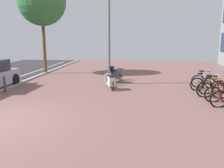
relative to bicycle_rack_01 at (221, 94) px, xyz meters
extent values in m
cube|color=brown|center=(-2.91, -3.12, -0.36)|extent=(14.40, 40.00, 0.05)
torus|color=black|center=(-0.30, -0.74, -0.02)|extent=(0.70, 0.09, 0.70)
cylinder|color=#A11E17|center=(-0.12, -0.74, 0.20)|extent=(0.13, 0.04, 0.55)
cylinder|color=#A11E17|center=(-0.18, -0.74, -0.05)|extent=(0.24, 0.04, 0.08)
cylinder|color=#A11E17|center=(-0.23, -0.74, 0.23)|extent=(0.16, 0.03, 0.51)
cube|color=black|center=(-0.17, -0.74, 0.52)|extent=(0.22, 0.10, 0.06)
torus|color=black|center=(-0.30, 0.03, -0.02)|extent=(0.70, 0.14, 0.70)
cylinder|color=#A31D19|center=(0.06, -0.01, 0.23)|extent=(0.30, 0.07, 0.61)
cylinder|color=#A31D19|center=(-0.12, 0.01, 0.20)|extent=(0.13, 0.05, 0.56)
cylinder|color=#A31D19|center=(0.01, 0.00, 0.50)|extent=(0.37, 0.08, 0.08)
cylinder|color=#A31D19|center=(-0.18, 0.02, -0.05)|extent=(0.24, 0.05, 0.08)
cylinder|color=#A31D19|center=(-0.23, 0.03, 0.23)|extent=(0.16, 0.04, 0.51)
cube|color=black|center=(-0.16, 0.02, 0.52)|extent=(0.23, 0.11, 0.06)
torus|color=black|center=(-0.42, 0.80, -0.01)|extent=(0.73, 0.22, 0.73)
torus|color=black|center=(0.20, 0.67, -0.01)|extent=(0.73, 0.22, 0.73)
cylinder|color=#B88C1B|center=(-0.05, 0.72, 0.26)|extent=(0.31, 0.10, 0.64)
cylinder|color=#B88C1B|center=(-0.24, 0.76, 0.23)|extent=(0.14, 0.06, 0.59)
cylinder|color=#B88C1B|center=(-0.10, 0.73, 0.55)|extent=(0.38, 0.11, 0.09)
cylinder|color=#B88C1B|center=(-0.31, 0.77, -0.03)|extent=(0.25, 0.08, 0.08)
cylinder|color=#B88C1B|center=(-0.36, 0.78, 0.26)|extent=(0.17, 0.06, 0.54)
cylinder|color=#B88C1B|center=(0.14, 0.68, 0.28)|extent=(0.15, 0.06, 0.58)
cube|color=black|center=(-0.29, 0.77, 0.56)|extent=(0.23, 0.13, 0.06)
cylinder|color=#ADADB2|center=(0.08, 0.69, 0.62)|extent=(0.12, 0.48, 0.02)
torus|color=black|center=(-0.22, 1.43, -0.02)|extent=(0.71, 0.15, 0.71)
torus|color=black|center=(0.40, 1.50, -0.02)|extent=(0.71, 0.15, 0.71)
cylinder|color=black|center=(0.15, 1.47, 0.24)|extent=(0.31, 0.07, 0.62)
cylinder|color=black|center=(-0.04, 1.45, 0.21)|extent=(0.14, 0.05, 0.57)
cylinder|color=black|center=(0.10, 1.47, 0.52)|extent=(0.38, 0.08, 0.08)
cylinder|color=black|center=(-0.11, 1.45, -0.04)|extent=(0.24, 0.06, 0.08)
cylinder|color=black|center=(-0.16, 1.44, 0.24)|extent=(0.16, 0.04, 0.52)
cylinder|color=black|center=(0.34, 1.50, 0.26)|extent=(0.14, 0.05, 0.56)
cube|color=black|center=(-0.09, 1.45, 0.53)|extent=(0.23, 0.11, 0.06)
cylinder|color=#ADADB2|center=(0.28, 1.49, 0.59)|extent=(0.08, 0.48, 0.02)
torus|color=black|center=(-0.43, 2.17, -0.02)|extent=(0.71, 0.15, 0.70)
torus|color=black|center=(0.16, 2.24, -0.02)|extent=(0.71, 0.15, 0.70)
cylinder|color=#AEAEBB|center=(-0.08, 2.21, 0.23)|extent=(0.30, 0.07, 0.62)
cylinder|color=#AEAEBB|center=(-0.26, 2.19, 0.21)|extent=(0.13, 0.05, 0.56)
cylinder|color=#AEAEBB|center=(-0.12, 2.20, 0.51)|extent=(0.37, 0.08, 0.08)
cylinder|color=#AEAEBB|center=(-0.32, 2.18, -0.05)|extent=(0.24, 0.06, 0.08)
cylinder|color=#AEAEBB|center=(-0.37, 2.17, 0.23)|extent=(0.16, 0.04, 0.51)
cylinder|color=#AEAEBB|center=(0.11, 2.23, 0.26)|extent=(0.14, 0.05, 0.56)
cube|color=black|center=(-0.30, 2.18, 0.52)|extent=(0.23, 0.11, 0.06)
cylinder|color=#ADADB2|center=(0.06, 2.22, 0.58)|extent=(0.08, 0.48, 0.02)
torus|color=black|center=(-0.20, 2.97, -0.02)|extent=(0.72, 0.14, 0.71)
torus|color=black|center=(0.44, 2.90, -0.02)|extent=(0.72, 0.14, 0.71)
cylinder|color=navy|center=(0.18, 2.93, 0.24)|extent=(0.32, 0.07, 0.63)
cylinder|color=navy|center=(-0.01, 2.95, 0.22)|extent=(0.14, 0.05, 0.57)
cylinder|color=navy|center=(0.13, 2.93, 0.52)|extent=(0.39, 0.07, 0.08)
cylinder|color=navy|center=(-0.08, 2.95, -0.04)|extent=(0.25, 0.05, 0.08)
cylinder|color=navy|center=(-0.13, 2.96, 0.24)|extent=(0.17, 0.04, 0.52)
cylinder|color=navy|center=(0.38, 2.91, 0.27)|extent=(0.15, 0.04, 0.57)
cube|color=black|center=(-0.06, 2.95, 0.54)|extent=(0.23, 0.11, 0.06)
cylinder|color=#ADADB2|center=(0.32, 2.91, 0.60)|extent=(0.07, 0.48, 0.02)
torus|color=black|center=(-4.61, 1.67, -0.11)|extent=(0.21, 0.50, 0.51)
torus|color=black|center=(-5.01, 2.86, -0.11)|extent=(0.21, 0.50, 0.51)
cube|color=silver|center=(-4.81, 2.27, -0.13)|extent=(0.49, 0.76, 0.08)
cube|color=silver|center=(-4.68, 1.88, 0.10)|extent=(0.46, 0.62, 0.46)
cube|color=black|center=(-4.68, 1.88, 0.36)|extent=(0.41, 0.56, 0.06)
cylinder|color=silver|center=(-5.00, 2.84, 0.14)|extent=(0.10, 0.14, 0.51)
cube|color=silver|center=(-4.98, 2.77, 0.12)|extent=(0.33, 0.18, 0.50)
cylinder|color=black|center=(-4.99, 2.82, 0.39)|extent=(0.50, 0.19, 0.03)
torus|color=black|center=(-4.88, 3.66, -0.11)|extent=(0.24, 0.49, 0.51)
torus|color=black|center=(-4.44, 4.75, -0.11)|extent=(0.24, 0.49, 0.51)
cube|color=#30333F|center=(-4.66, 4.21, -0.13)|extent=(0.51, 0.72, 0.08)
cube|color=#30333F|center=(-4.80, 3.86, 0.11)|extent=(0.47, 0.59, 0.48)
cube|color=black|center=(-4.80, 3.86, 0.38)|extent=(0.42, 0.53, 0.06)
cylinder|color=#30333F|center=(-4.45, 4.73, 0.15)|extent=(0.11, 0.14, 0.51)
cube|color=#30333F|center=(-4.47, 4.66, 0.12)|extent=(0.33, 0.20, 0.51)
cylinder|color=black|center=(-4.46, 4.71, 0.40)|extent=(0.49, 0.22, 0.03)
cube|color=black|center=(-4.90, 3.62, 0.53)|extent=(0.37, 0.37, 0.24)
cylinder|color=black|center=(-10.14, 2.50, -0.03)|extent=(0.20, 0.62, 0.62)
cylinder|color=slate|center=(-4.98, 3.40, 2.40)|extent=(0.14, 0.14, 5.47)
cylinder|color=brown|center=(-10.11, 6.87, 1.60)|extent=(0.22, 0.22, 3.88)
sphere|color=#357138|center=(-10.11, 6.87, 4.71)|extent=(3.33, 3.33, 3.33)
cylinder|color=#38383D|center=(-9.76, 0.81, 0.04)|extent=(0.12, 0.12, 0.76)
camera|label=1|loc=(-3.35, -9.86, 2.30)|focal=38.34mm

